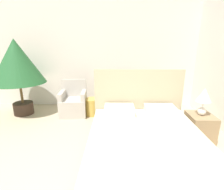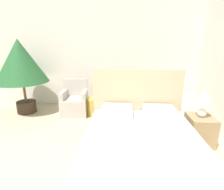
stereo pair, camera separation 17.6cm
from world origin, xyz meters
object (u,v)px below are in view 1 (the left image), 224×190
object	(u,v)px
nightstand	(199,128)
table_lamp	(204,98)
armchair_near_window_right	(111,104)
side_table	(92,107)
bed	(145,146)
armchair_near_window_left	(73,104)
potted_palm	(17,63)

from	to	relation	value
nightstand	table_lamp	xyz separation A→B (m)	(-0.01, -0.00, 0.58)
armchair_near_window_right	nightstand	size ratio (longest dim) A/B	1.70
side_table	table_lamp	bearing A→B (deg)	-29.77
bed	nightstand	world-z (taller)	bed
armchair_near_window_left	table_lamp	distance (m)	2.91
armchair_near_window_right	side_table	size ratio (longest dim) A/B	2.04
armchair_near_window_left	potted_palm	distance (m)	1.65
nightstand	potted_palm	bearing A→B (deg)	162.33
armchair_near_window_left	nightstand	size ratio (longest dim) A/B	1.70
bed	nightstand	distance (m)	1.32
armchair_near_window_left	nightstand	distance (m)	2.86
potted_palm	side_table	bearing A→B (deg)	-1.20
nightstand	table_lamp	distance (m)	0.58
potted_palm	side_table	distance (m)	2.08
armchair_near_window_left	side_table	size ratio (longest dim) A/B	2.04
armchair_near_window_left	nightstand	world-z (taller)	armchair_near_window_left
bed	nightstand	size ratio (longest dim) A/B	4.03
armchair_near_window_left	nightstand	bearing A→B (deg)	-28.78
bed	armchair_near_window_right	world-z (taller)	bed
nightstand	table_lamp	world-z (taller)	table_lamp
armchair_near_window_right	potted_palm	bearing A→B (deg)	-174.63
potted_palm	armchair_near_window_left	bearing A→B (deg)	-1.85
nightstand	bed	bearing A→B (deg)	-148.03
table_lamp	potted_palm	bearing A→B (deg)	162.23
side_table	nightstand	bearing A→B (deg)	-29.58
bed	side_table	world-z (taller)	bed
armchair_near_window_right	table_lamp	size ratio (longest dim) A/B	1.75
bed	armchair_near_window_right	distance (m)	1.97
bed	armchair_near_window_left	world-z (taller)	bed
side_table	armchair_near_window_left	bearing A→B (deg)	-179.42
bed	armchair_near_window_right	bearing A→B (deg)	105.67
potted_palm	table_lamp	world-z (taller)	potted_palm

